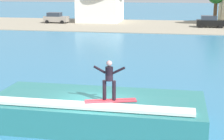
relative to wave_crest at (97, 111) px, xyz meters
name	(u,v)px	position (x,y,z in m)	size (l,w,h in m)	color
ground_plane	(95,132)	(0.12, -0.87, -0.64)	(260.00, 260.00, 0.00)	teal
wave_crest	(97,111)	(0.00, 0.00, 0.00)	(9.46, 4.08, 1.36)	#297372
surfboard	(111,101)	(0.79, -0.73, 0.75)	(2.17, 1.03, 0.06)	#D8333F
surfer	(109,78)	(0.72, -0.72, 1.73)	(1.34, 0.32, 1.69)	black
shoreline_bank	(159,26)	(0.12, 41.84, -0.59)	(120.00, 19.22, 0.10)	gray
car_near_shore	(56,18)	(-17.22, 42.71, 0.31)	(4.05, 2.20, 1.86)	gray
car_far_shore	(210,22)	(7.88, 40.69, 0.30)	(4.15, 2.08, 1.86)	black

